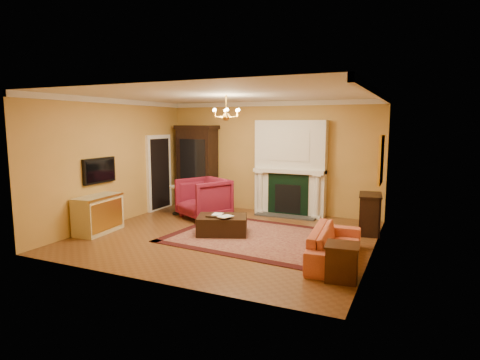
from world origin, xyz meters
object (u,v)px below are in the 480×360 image
Objects in this scene: wingback_armchair at (204,196)px; console_table at (370,215)px; china_cabinet at (197,168)px; pedestal_table at (178,198)px; end_table at (342,263)px; leather_ottoman at (222,225)px; coral_sofa at (335,240)px; commode at (98,214)px.

wingback_armchair reaches higher than console_table.
china_cabinet reaches higher than pedestal_table.
pedestal_table is 1.41× the size of end_table.
coral_sofa is at bearing -37.37° from leather_ottoman.
commode is 6.02m from console_table.
pedestal_table is (-0.84, 0.08, -0.12)m from wingback_armchair.
wingback_armchair reaches higher than commode.
china_cabinet is 2.02× the size of commode.
leather_ottoman is (2.58, 1.01, -0.20)m from commode.
china_cabinet reaches higher than leather_ottoman.
china_cabinet is 1.33m from pedestal_table.
china_cabinet is 1.14× the size of coral_sofa.
wingback_armchair is at bearing 145.65° from end_table.
pedestal_table is at bearing -157.59° from wingback_armchair.
china_cabinet reaches higher than wingback_armchair.
coral_sofa is at bearing -23.41° from pedestal_table.
coral_sofa is 1.87× the size of leather_ottoman.
china_cabinet is at bearing 50.98° from coral_sofa.
pedestal_table is 0.39× the size of coral_sofa.
leather_ottoman is (1.14, -1.18, -0.35)m from wingback_armchair.
pedestal_table is 4.99m from coral_sofa.
wingback_armchair is 0.85m from pedestal_table.
end_table is (4.90, -3.96, -0.86)m from china_cabinet.
coral_sofa is 2.34× the size of console_table.
end_table is (0.27, -0.84, -0.12)m from coral_sofa.
wingback_armchair is 2.63m from commode.
china_cabinet is 4.14× the size of end_table.
console_table reaches higher than coral_sofa.
pedestal_table is at bearing 174.73° from console_table.
china_cabinet is 3.53m from commode.
commode is 2.78m from leather_ottoman.
console_table is (5.51, 2.42, 0.01)m from commode.
coral_sofa is (4.58, -1.98, -0.06)m from pedestal_table.
wingback_armchair is 0.57× the size of coral_sofa.
wingback_armchair is at bearing 52.28° from commode.
console_table reaches higher than pedestal_table.
pedestal_table reaches higher than end_table.
end_table is at bearing -6.39° from wingback_armchair.
china_cabinet is 3.28m from leather_ottoman.
console_table reaches higher than end_table.
console_table is 3.26m from leather_ottoman.
wingback_armchair is at bearing 111.96° from leather_ottoman.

